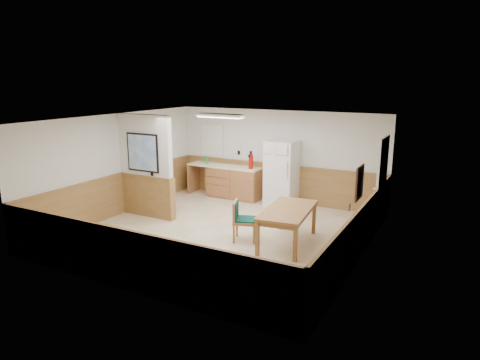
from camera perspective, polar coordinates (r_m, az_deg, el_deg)
The scene contains 20 objects.
ground at distance 9.50m, azimuth -2.37°, elevation -7.08°, with size 6.00×6.00×0.00m, color beige.
ceiling at distance 8.94m, azimuth -2.53°, elevation 8.12°, with size 6.00×6.00×0.02m, color white.
back_wall at distance 11.76m, azimuth 5.03°, elevation 3.19°, with size 6.00×0.02×2.50m, color white.
right_wall at distance 8.07m, azimuth 16.21°, elevation -2.00°, with size 0.02×6.00×2.50m, color white.
left_wall at distance 10.95m, azimuth -16.10°, elevation 1.96°, with size 0.02×6.00×2.50m, color white.
wainscot_back at distance 11.90m, azimuth 4.92°, elevation -0.38°, with size 6.00×0.04×1.00m, color #A47341.
wainscot_right at distance 8.30m, azimuth 15.74°, elevation -6.99°, with size 0.04×6.00×1.00m, color #A47341.
wainscot_left at distance 11.10m, azimuth -15.77°, elevation -1.85°, with size 0.04×6.00×1.00m, color #A47341.
partition_wall at distance 10.59m, azimuth -12.44°, elevation 1.70°, with size 1.50×0.20×2.50m.
kitchen_counter at distance 12.17m, azimuth -0.87°, elevation -0.21°, with size 2.20×0.61×1.00m.
exterior_door at distance 9.94m, azimuth 18.30°, elevation -0.49°, with size 0.07×1.02×2.15m.
kitchen_window at distance 12.66m, azimuth -3.78°, elevation 5.31°, with size 0.80×0.04×1.00m.
wall_painting at distance 7.72m, azimuth 15.63°, elevation -0.35°, with size 0.04×0.50×0.60m.
fluorescent_fixture at distance 10.46m, azimuth -2.66°, elevation 8.58°, with size 1.20×0.30×0.09m.
refrigerator at distance 11.39m, azimuth 5.57°, elevation 0.90°, with size 0.78×0.73×1.74m.
dining_table at distance 8.74m, azimuth 6.42°, elevation -4.43°, with size 1.05×1.81×0.75m.
dining_bench at distance 8.48m, azimuth 14.62°, elevation -7.59°, with size 0.42×1.71×0.45m.
dining_chair at distance 8.94m, azimuth 0.11°, elevation -5.03°, with size 0.78×0.65×0.85m.
fire_extinguisher at distance 11.73m, azimuth 1.46°, elevation 2.55°, with size 0.16×0.16×0.49m.
soap_bottle at distance 12.51m, azimuth -4.49°, elevation 2.71°, with size 0.07×0.07×0.22m, color green.
Camera 1 is at (4.55, -7.65, 3.31)m, focal length 32.00 mm.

